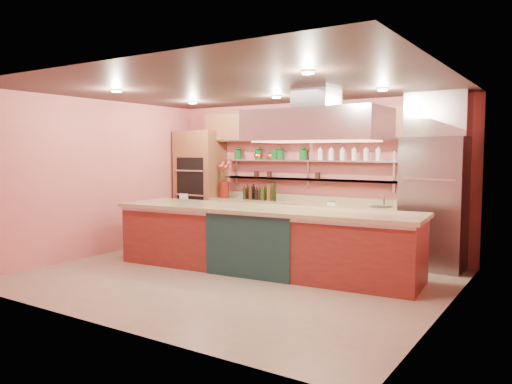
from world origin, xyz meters
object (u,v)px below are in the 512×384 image
Objects in this scene: kitchen_scale at (332,202)px; copper_kettle at (271,156)px; refrigerator at (434,203)px; island at (263,239)px; flower_vase at (225,190)px; green_canister at (274,155)px.

copper_kettle reaches higher than kitchen_scale.
refrigerator is 1.75m from kitchen_scale.
flower_vase is (-1.94, 1.63, 0.59)m from island.
flower_vase reaches higher than kitchen_scale.
copper_kettle is 0.08m from green_canister.
kitchen_scale reaches higher than island.
refrigerator is 11.44× the size of green_canister.
flower_vase is at bearing -169.90° from kitchen_scale.
kitchen_scale is at bearing -8.85° from copper_kettle.
refrigerator is at bearing -4.16° from copper_kettle.
refrigerator reaches higher than kitchen_scale.
flower_vase is 1.21m from copper_kettle.
flower_vase is 2.38m from kitchen_scale.
green_canister is at bearing 0.00° from copper_kettle.
kitchen_scale is 1.65m from copper_kettle.
green_canister is at bearing 175.74° from refrigerator.
flower_vase is 1.88× the size of copper_kettle.
island is 1.75m from kitchen_scale.
kitchen_scale is 1.59m from green_canister.
green_canister reaches higher than island.
green_canister is (0.08, 0.00, 0.02)m from copper_kettle.
island is 27.21× the size of copper_kettle.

